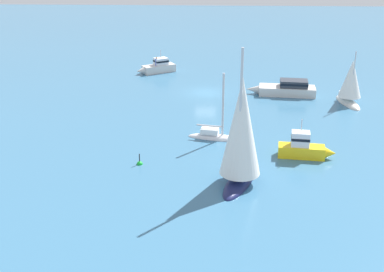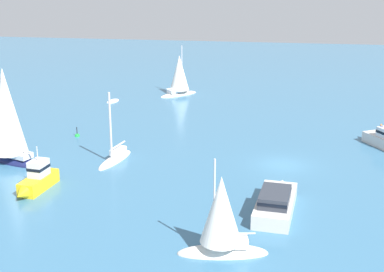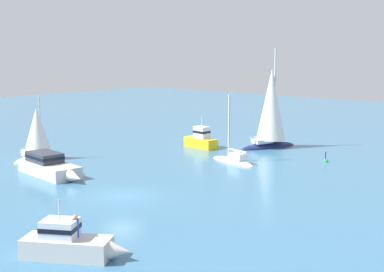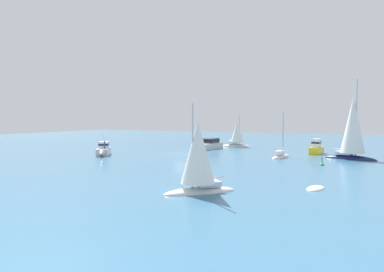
# 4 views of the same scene
# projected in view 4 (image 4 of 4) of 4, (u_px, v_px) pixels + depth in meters

# --- Properties ---
(ground_plane) EXTENTS (160.00, 160.00, 0.00)m
(ground_plane) POSITION_uv_depth(u_px,v_px,m) (182.00, 154.00, 55.36)
(ground_plane) COLOR teal
(sailboat) EXTENTS (5.12, 5.21, 6.92)m
(sailboat) POSITION_uv_depth(u_px,v_px,m) (198.00, 161.00, 26.69)
(sailboat) COLOR silver
(sailboat) RESTS_ON ground
(tender) EXTENTS (1.63, 2.58, 0.45)m
(tender) POSITION_uv_depth(u_px,v_px,m) (316.00, 189.00, 28.21)
(tender) COLOR white
(tender) RESTS_ON ground
(powerboat) EXTENTS (4.04, 5.41, 3.02)m
(powerboat) POSITION_uv_depth(u_px,v_px,m) (104.00, 150.00, 53.12)
(powerboat) COLOR silver
(powerboat) RESTS_ON ground
(sloop) EXTENTS (2.31, 5.55, 6.70)m
(sloop) POSITION_uv_depth(u_px,v_px,m) (281.00, 156.00, 50.28)
(sloop) COLOR white
(sloop) RESTS_ON ground
(motor_cruiser) EXTENTS (3.07, 8.22, 1.83)m
(motor_cruiser) POSITION_uv_depth(u_px,v_px,m) (208.00, 145.00, 63.74)
(motor_cruiser) COLOR silver
(motor_cruiser) RESTS_ON ground
(sloop_1) EXTENTS (7.02, 3.98, 11.04)m
(sloop_1) POSITION_uv_depth(u_px,v_px,m) (352.00, 130.00, 47.98)
(sloop_1) COLOR #191E4C
(sloop_1) RESTS_ON ground
(launch) EXTENTS (1.84, 4.91, 3.40)m
(launch) POSITION_uv_depth(u_px,v_px,m) (317.00, 148.00, 55.37)
(launch) COLOR yellow
(launch) RESTS_ON ground
(ketch) EXTENTS (5.65, 2.86, 6.55)m
(ketch) POSITION_uv_depth(u_px,v_px,m) (237.00, 136.00, 68.30)
(ketch) COLOR silver
(ketch) RESTS_ON ground
(channel_buoy) EXTENTS (0.51, 0.51, 1.19)m
(channel_buoy) POSITION_uv_depth(u_px,v_px,m) (322.00, 165.00, 42.09)
(channel_buoy) COLOR green
(channel_buoy) RESTS_ON ground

